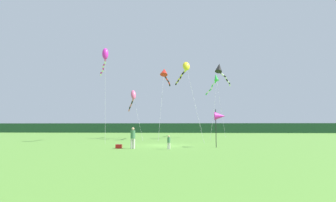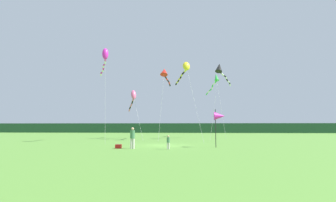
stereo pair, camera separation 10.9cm
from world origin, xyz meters
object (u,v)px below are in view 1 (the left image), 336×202
(kite_green, at_px, (215,80))
(cooler_box, at_px, (119,146))
(banner_flag_pole, at_px, (220,116))
(kite_red, at_px, (165,73))
(kite_yellow, at_px, (185,69))
(kite_rainbow, at_px, (133,98))
(person_adult, at_px, (133,137))
(person_child, at_px, (169,141))
(kite_magenta, at_px, (105,57))
(kite_black, at_px, (220,69))

(kite_green, bearing_deg, cooler_box, -115.94)
(banner_flag_pole, xyz_separation_m, kite_red, (-5.76, 12.26, 6.49))
(cooler_box, height_order, kite_red, kite_red)
(kite_yellow, distance_m, kite_rainbow, 9.01)
(person_adult, bearing_deg, person_child, -5.09)
(banner_flag_pole, relative_size, kite_green, 0.31)
(banner_flag_pole, distance_m, kite_magenta, 15.56)
(kite_red, distance_m, kite_magenta, 8.85)
(person_child, relative_size, kite_yellow, 0.11)
(person_child, bearing_deg, person_adult, 174.91)
(banner_flag_pole, relative_size, kite_black, 0.30)
(banner_flag_pole, xyz_separation_m, kite_rainbow, (-10.49, 13.87, 3.28))
(person_adult, distance_m, kite_yellow, 15.01)
(kite_yellow, xyz_separation_m, kite_black, (4.98, 3.50, 0.68))
(kite_magenta, distance_m, kite_black, 16.08)
(cooler_box, relative_size, kite_rainbow, 0.06)
(person_child, bearing_deg, kite_rainbow, 111.50)
(kite_black, xyz_separation_m, kite_rainbow, (-12.52, 0.22, -3.90))
(kite_yellow, relative_size, kite_rainbow, 1.24)
(cooler_box, bearing_deg, kite_magenta, 116.73)
(kite_red, bearing_deg, kite_black, 10.16)
(kite_magenta, height_order, kite_yellow, kite_magenta)
(person_child, height_order, kite_magenta, kite_magenta)
(banner_flag_pole, height_order, kite_black, kite_black)
(person_adult, distance_m, person_child, 2.94)
(kite_black, bearing_deg, banner_flag_pole, -98.43)
(banner_flag_pole, height_order, kite_yellow, kite_yellow)
(cooler_box, distance_m, kite_red, 16.60)
(kite_rainbow, bearing_deg, kite_red, -18.84)
(kite_red, xyz_separation_m, kite_rainbow, (-4.73, 1.61, -3.21))
(cooler_box, relative_size, kite_red, 0.05)
(kite_rainbow, bearing_deg, cooler_box, -82.09)
(person_child, xyz_separation_m, kite_magenta, (-8.02, 8.27, 9.21))
(kite_green, relative_size, kite_yellow, 1.04)
(person_child, relative_size, kite_magenta, 0.10)
(person_child, relative_size, kite_black, 0.10)
(kite_green, relative_size, kite_magenta, 0.97)
(banner_flag_pole, relative_size, kite_yellow, 0.32)
(kite_yellow, bearing_deg, banner_flag_pole, -73.79)
(kite_red, distance_m, kite_yellow, 3.51)
(kite_green, distance_m, kite_red, 10.79)
(kite_green, bearing_deg, person_adult, -113.05)
(kite_magenta, xyz_separation_m, kite_black, (14.30, 7.35, 0.00))
(kite_red, bearing_deg, person_adult, -95.75)
(person_child, bearing_deg, kite_red, 96.04)
(kite_magenta, xyz_separation_m, kite_rainbow, (1.78, 7.56, -3.90))
(kite_red, bearing_deg, person_child, -83.96)
(kite_magenta, xyz_separation_m, kite_yellow, (9.33, 3.85, -0.67))
(person_adult, bearing_deg, kite_black, 59.08)
(cooler_box, xyz_separation_m, kite_green, (10.33, 21.24, 9.19))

